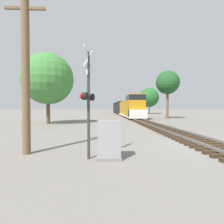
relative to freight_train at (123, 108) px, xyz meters
The scene contains 9 objects.
ground_plane 42.02m from the freight_train, 90.00° to the right, with size 400.00×400.00×0.00m, color slate.
rail_track_bed 42.01m from the freight_train, 90.00° to the right, with size 2.60×160.00×0.31m.
freight_train is the anchor object (origin of this frame).
crossing_signal_near 44.40m from the freight_train, 98.44° to the right, with size 0.58×1.00×4.61m.
relay_cabinet 44.43m from the freight_train, 97.30° to the right, with size 1.03×0.62×1.62m.
utility_pole 44.07m from the freight_train, 102.35° to the right, with size 1.80×0.36×7.24m.
tree_far_right 31.07m from the freight_train, 115.04° to the right, with size 6.64×6.64×9.20m.
tree_mid_background 19.64m from the freight_train, 69.31° to the right, with size 4.52×4.52×9.28m.
tree_deep_background 14.78m from the freight_train, 42.72° to the left, with size 6.80×6.80×9.13m.
Camera 1 is at (-5.90, -9.26, 2.15)m, focal length 28.00 mm.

